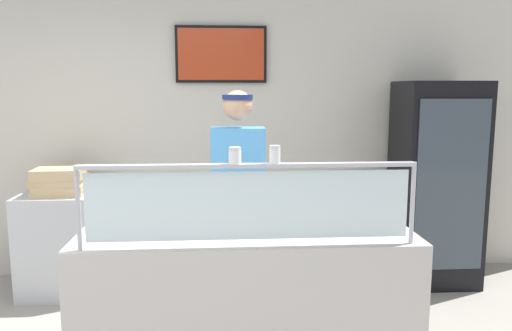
{
  "coord_description": "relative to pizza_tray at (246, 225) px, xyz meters",
  "views": [
    {
      "loc": [
        0.83,
        -2.48,
        1.77
      ],
      "look_at": [
        1.03,
        0.37,
        1.33
      ],
      "focal_mm": 35.25,
      "sensor_mm": 36.0,
      "label": 1
    }
  ],
  "objects": [
    {
      "name": "shop_rear_unit",
      "position": [
        -0.0,
        1.89,
        0.39
      ],
      "size": [
        6.34,
        0.13,
        2.7
      ],
      "color": "beige",
      "rests_on": "ground"
    },
    {
      "name": "drink_fridge",
      "position": [
        1.8,
        1.45,
        -0.05
      ],
      "size": [
        0.71,
        0.61,
        1.84
      ],
      "color": "black",
      "rests_on": "ground"
    },
    {
      "name": "ground_plane",
      "position": [
        -0.0,
        0.58,
        -0.97
      ],
      "size": [
        12.0,
        12.0,
        0.0
      ],
      "primitive_type": "plane",
      "color": "gray",
      "rests_on": "ground"
    },
    {
      "name": "serving_counter",
      "position": [
        -0.0,
        -0.09,
        -0.49
      ],
      "size": [
        1.94,
        0.67,
        0.95
      ],
      "primitive_type": "cube",
      "color": "#BCB7B2",
      "rests_on": "ground"
    },
    {
      "name": "prep_shelf",
      "position": [
        -1.51,
        1.4,
        -0.52
      ],
      "size": [
        0.7,
        0.55,
        0.89
      ],
      "primitive_type": "cube",
      "color": "#B7BABF",
      "rests_on": "ground"
    },
    {
      "name": "pepper_flake_shaker",
      "position": [
        0.13,
        -0.36,
        0.46
      ],
      "size": [
        0.06,
        0.06,
        0.09
      ],
      "color": "white",
      "rests_on": "sneeze_guard"
    },
    {
      "name": "pizza_tray",
      "position": [
        0.0,
        0.0,
        0.0
      ],
      "size": [
        0.44,
        0.44,
        0.04
      ],
      "color": "#9EA0A8",
      "rests_on": "serving_counter"
    },
    {
      "name": "pizza_server",
      "position": [
        0.05,
        -0.02,
        0.02
      ],
      "size": [
        0.1,
        0.29,
        0.01
      ],
      "primitive_type": "cube",
      "rotation": [
        0.0,
        0.0,
        0.1
      ],
      "color": "#ADAFB7",
      "rests_on": "pizza_tray"
    },
    {
      "name": "parmesan_shaker",
      "position": [
        -0.07,
        -0.36,
        0.46
      ],
      "size": [
        0.07,
        0.07,
        0.09
      ],
      "color": "white",
      "rests_on": "sneeze_guard"
    },
    {
      "name": "worker_figure",
      "position": [
        -0.02,
        0.62,
        0.04
      ],
      "size": [
        0.41,
        0.5,
        1.76
      ],
      "color": "#23232D",
      "rests_on": "ground"
    },
    {
      "name": "pizza_box_stack",
      "position": [
        -1.51,
        1.4,
        0.03
      ],
      "size": [
        0.43,
        0.43,
        0.22
      ],
      "color": "tan",
      "rests_on": "prep_shelf"
    },
    {
      "name": "sneeze_guard",
      "position": [
        -0.0,
        -0.36,
        0.26
      ],
      "size": [
        1.76,
        0.06,
        0.44
      ],
      "color": "#B2B5BC",
      "rests_on": "serving_counter"
    }
  ]
}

